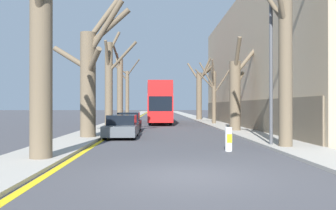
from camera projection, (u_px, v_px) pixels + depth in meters
name	position (u px, v px, depth m)	size (l,w,h in m)	color
ground_plane	(189.00, 176.00, 8.86)	(300.00, 300.00, 0.00)	#424247
sidewalk_left	(132.00, 116.00, 58.65)	(2.43, 120.00, 0.12)	#A39E93
sidewalk_right	(191.00, 116.00, 59.01)	(2.43, 120.00, 0.12)	#A39E93
building_facade_right	(289.00, 64.00, 30.69)	(10.08, 32.93, 11.81)	tan
kerb_line_stripe	(140.00, 117.00, 58.70)	(0.24, 120.00, 0.01)	yellow
street_tree_left_0	(39.00, 52.00, 11.25)	(2.31, 4.76, 7.89)	brown
street_tree_left_1	(90.00, 75.00, 19.00)	(4.69, 2.67, 8.43)	brown
street_tree_left_2	(110.00, 81.00, 28.39)	(2.90, 1.85, 8.44)	brown
street_tree_left_3	(120.00, 88.00, 36.66)	(1.02, 3.99, 8.46)	brown
street_tree_left_4	(127.00, 91.00, 46.02)	(4.76, 2.18, 8.33)	brown
street_tree_right_0	(285.00, 55.00, 14.51)	(2.99, 2.77, 9.63)	brown
street_tree_right_1	(236.00, 92.00, 24.31)	(2.24, 3.04, 6.81)	brown
street_tree_right_2	(213.00, 94.00, 33.78)	(3.70, 2.07, 6.52)	brown
street_tree_right_3	(200.00, 91.00, 43.94)	(3.95, 3.13, 8.26)	brown
double_decker_bus	(160.00, 101.00, 36.34)	(2.45, 11.90, 4.36)	red
parked_car_0	(122.00, 127.00, 19.72)	(1.87, 3.91, 1.36)	#4C5156
parked_car_1	(129.00, 122.00, 24.64)	(1.75, 3.92, 1.42)	black
lamp_post	(269.00, 55.00, 15.21)	(1.40, 0.20, 7.66)	#4C4F54
traffic_bollard	(229.00, 139.00, 13.77)	(0.30, 0.31, 1.00)	white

